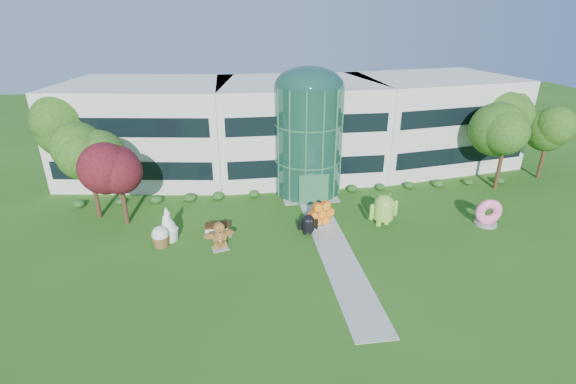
{
  "coord_description": "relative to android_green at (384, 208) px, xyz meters",
  "views": [
    {
      "loc": [
        -6.9,
        -23.75,
        15.6
      ],
      "look_at": [
        -2.68,
        6.0,
        2.6
      ],
      "focal_mm": 26.0,
      "sensor_mm": 36.0,
      "label": 1
    }
  ],
  "objects": [
    {
      "name": "cupcake",
      "position": [
        -17.02,
        -0.93,
        -0.68
      ],
      "size": [
        1.71,
        1.71,
        1.57
      ],
      "primitive_type": null,
      "rotation": [
        0.0,
        0.0,
        0.4
      ],
      "color": "white",
      "rests_on": "ground"
    },
    {
      "name": "trees_backdrop",
      "position": [
        -4.72,
        8.57,
        2.74
      ],
      "size": [
        52.0,
        8.0,
        8.4
      ],
      "primitive_type": null,
      "color": "#204812",
      "rests_on": "ground"
    },
    {
      "name": "froyo",
      "position": [
        -16.56,
        -0.11,
        -0.14
      ],
      "size": [
        1.97,
        1.97,
        2.63
      ],
      "primitive_type": null,
      "rotation": [
        0.0,
        0.0,
        -0.35
      ],
      "color": "white",
      "rests_on": "ground"
    },
    {
      "name": "android_black",
      "position": [
        -6.19,
        -0.68,
        -0.54
      ],
      "size": [
        1.67,
        1.15,
        1.85
      ],
      "primitive_type": null,
      "rotation": [
        0.0,
        0.0,
        -0.04
      ],
      "color": "black",
      "rests_on": "ground"
    },
    {
      "name": "ground",
      "position": [
        -4.72,
        -4.43,
        -1.46
      ],
      "size": [
        140.0,
        140.0,
        0.0
      ],
      "primitive_type": "plane",
      "color": "#215114",
      "rests_on": "ground"
    },
    {
      "name": "honeycomb",
      "position": [
        -4.92,
        0.47,
        -0.5
      ],
      "size": [
        2.59,
        1.66,
        1.92
      ],
      "primitive_type": null,
      "rotation": [
        0.0,
        0.0,
        0.35
      ],
      "color": "orange",
      "rests_on": "ground"
    },
    {
      "name": "donut",
      "position": [
        8.16,
        -1.16,
        -0.34
      ],
      "size": [
        2.24,
        1.22,
        2.24
      ],
      "primitive_type": null,
      "rotation": [
        0.0,
        0.0,
        -0.09
      ],
      "color": "pink",
      "rests_on": "ground"
    },
    {
      "name": "android_green",
      "position": [
        0.0,
        0.0,
        0.0
      ],
      "size": [
        2.86,
        2.18,
        2.92
      ],
      "primitive_type": null,
      "rotation": [
        0.0,
        0.0,
        0.19
      ],
      "color": "#87C23E",
      "rests_on": "ground"
    },
    {
      "name": "atrium",
      "position": [
        -4.72,
        7.57,
        3.44
      ],
      "size": [
        6.0,
        6.0,
        9.8
      ],
      "primitive_type": "cylinder",
      "color": "#194738",
      "rests_on": "ground"
    },
    {
      "name": "gingerbread",
      "position": [
        -12.79,
        -1.99,
        -0.39
      ],
      "size": [
        2.46,
        1.36,
        2.14
      ],
      "primitive_type": null,
      "rotation": [
        0.0,
        0.0,
        0.21
      ],
      "color": "brown",
      "rests_on": "ground"
    },
    {
      "name": "tree_red",
      "position": [
        -20.22,
        3.07,
        1.54
      ],
      "size": [
        4.0,
        4.0,
        6.0
      ],
      "primitive_type": null,
      "color": "#3F0C14",
      "rests_on": "ground"
    },
    {
      "name": "ice_cream_sandwich",
      "position": [
        -12.97,
        0.19,
        -1.01
      ],
      "size": [
        2.07,
        1.12,
        0.9
      ],
      "primitive_type": null,
      "rotation": [
        0.0,
        0.0,
        -0.05
      ],
      "color": "black",
      "rests_on": "ground"
    },
    {
      "name": "building",
      "position": [
        -4.72,
        13.57,
        3.19
      ],
      "size": [
        46.0,
        15.0,
        9.3
      ],
      "primitive_type": null,
      "color": "beige",
      "rests_on": "ground"
    },
    {
      "name": "walkway",
      "position": [
        -4.72,
        -2.43,
        -1.44
      ],
      "size": [
        2.4,
        20.0,
        0.04
      ],
      "primitive_type": "cube",
      "color": "#9E9E93",
      "rests_on": "ground"
    }
  ]
}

